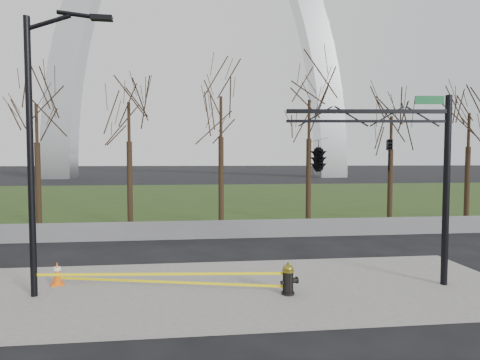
{
  "coord_description": "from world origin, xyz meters",
  "views": [
    {
      "loc": [
        -0.8,
        -11.64,
        4.02
      ],
      "look_at": [
        0.73,
        2.0,
        3.3
      ],
      "focal_mm": 28.95,
      "sensor_mm": 36.0,
      "label": 1
    }
  ],
  "objects": [
    {
      "name": "ground",
      "position": [
        0.0,
        0.0,
        0.0
      ],
      "size": [
        500.0,
        500.0,
        0.0
      ],
      "primitive_type": "plane",
      "color": "black",
      "rests_on": "ground"
    },
    {
      "name": "sidewalk",
      "position": [
        0.0,
        0.0,
        0.05
      ],
      "size": [
        18.0,
        6.0,
        0.1
      ],
      "primitive_type": "cube",
      "color": "slate",
      "rests_on": "ground"
    },
    {
      "name": "grass_strip",
      "position": [
        0.0,
        30.0,
        0.03
      ],
      "size": [
        120.0,
        40.0,
        0.06
      ],
      "primitive_type": "cube",
      "color": "#233A15",
      "rests_on": "ground"
    },
    {
      "name": "guardrail",
      "position": [
        0.0,
        8.0,
        0.45
      ],
      "size": [
        60.0,
        0.3,
        0.9
      ],
      "primitive_type": "cube",
      "color": "#59595B",
      "rests_on": "ground"
    },
    {
      "name": "gateway_arch",
      "position": [
        0.0,
        75.0,
        32.5
      ],
      "size": [
        66.0,
        6.0,
        65.0
      ],
      "primitive_type": null,
      "color": "silver",
      "rests_on": "ground"
    },
    {
      "name": "tree_row",
      "position": [
        -2.03,
        12.0,
        4.18
      ],
      "size": [
        41.93,
        4.0,
        8.35
      ],
      "color": "black",
      "rests_on": "ground"
    },
    {
      "name": "fire_hydrant",
      "position": [
        1.84,
        -0.78,
        0.53
      ],
      "size": [
        0.59,
        0.38,
        0.94
      ],
      "rotation": [
        0.0,
        0.0,
        0.18
      ],
      "color": "black",
      "rests_on": "sidewalk"
    },
    {
      "name": "traffic_cone",
      "position": [
        -5.16,
        0.85,
        0.46
      ],
      "size": [
        0.49,
        0.49,
        0.73
      ],
      "rotation": [
        0.0,
        0.0,
        0.39
      ],
      "color": "#FF620D",
      "rests_on": "sidewalk"
    },
    {
      "name": "street_light",
      "position": [
        -5.24,
        -0.1,
        4.69
      ],
      "size": [
        2.39,
        0.28,
        8.21
      ],
      "rotation": [
        0.0,
        0.0,
        0.03
      ],
      "color": "black",
      "rests_on": "ground"
    },
    {
      "name": "traffic_signal_mast",
      "position": [
        3.69,
        -0.14,
        4.15
      ],
      "size": [
        5.08,
        2.52,
        6.0
      ],
      "rotation": [
        0.0,
        0.0,
        -0.1
      ],
      "color": "black",
      "rests_on": "ground"
    },
    {
      "name": "caution_tape",
      "position": [
        -1.74,
        -0.21,
        0.52
      ],
      "size": [
        7.29,
        1.64,
        0.47
      ],
      "color": "yellow",
      "rests_on": "ground"
    }
  ]
}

